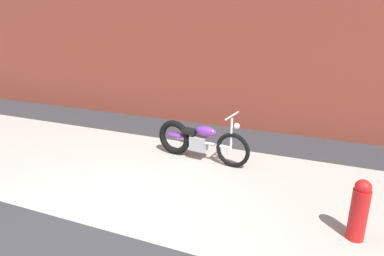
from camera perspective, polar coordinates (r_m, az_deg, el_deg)
ground_plane at (r=4.95m, az=-15.01°, el=-16.10°), size 80.00×80.00×0.00m
sidewalk_slab at (r=6.21m, az=-5.22°, el=-7.97°), size 36.00×3.50×0.01m
brick_building_wall at (r=8.76m, az=5.29°, el=19.07°), size 36.00×0.50×5.74m
motorcycle_purple at (r=6.75m, az=0.56°, el=-2.02°), size 2.00×0.62×1.03m
fire_hydrant at (r=4.87m, az=26.28°, el=-12.21°), size 0.22×0.22×0.84m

